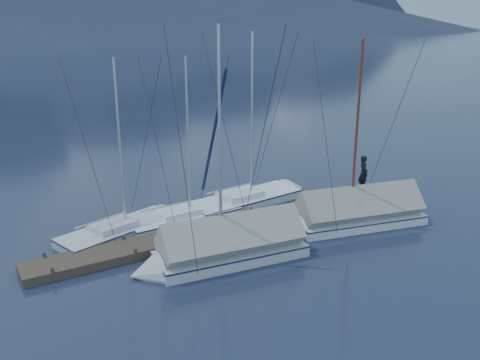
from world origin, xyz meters
The scene contains 9 objects.
ground centered at (0.00, 0.00, 0.00)m, with size 1000.00×1000.00×0.00m, color black.
dock centered at (0.00, 2.00, 0.11)m, with size 18.00×1.50×0.54m.
mooring_posts centered at (-0.50, 2.00, 0.35)m, with size 15.12×1.52×0.35m.
sailboat_open_left centered at (-4.01, 4.25, 0.14)m, with size 6.31×3.37×8.03m.
sailboat_open_mid centered at (-1.02, 3.99, 0.14)m, with size 6.12×2.60×8.00m.
sailboat_open_right centered at (2.60, 4.51, 0.16)m, with size 6.98×2.94×9.01m.
sailboat_covered_near centered at (4.19, -0.22, 0.44)m, with size 7.09×3.50×8.84m.
sailboat_covered_far centered at (-2.39, -0.36, 0.46)m, with size 6.91×2.99×9.43m.
person centered at (7.50, 2.32, 1.25)m, with size 0.66×0.44×1.82m, color black.
Camera 1 is at (-10.56, -15.56, 8.72)m, focal length 38.00 mm.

